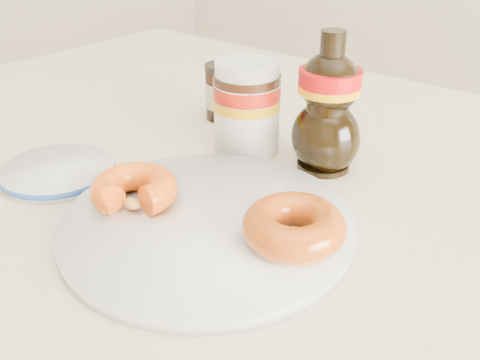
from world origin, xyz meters
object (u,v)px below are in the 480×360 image
Objects in this scene: plate at (207,224)px; blue_rim_saucer at (58,171)px; dining_table at (287,248)px; donut_whole at (294,226)px; nutella_jar at (247,104)px; syrup_bottle at (328,103)px; donut_bitten at (134,189)px; dark_jar at (223,92)px.

plate is 0.21m from blue_rim_saucer.
dining_table is at bearing 84.21° from plate.
donut_whole is 0.80× the size of nutella_jar.
blue_rim_saucer is (-0.22, -0.15, 0.09)m from dining_table.
blue_rim_saucer is at bearing -136.08° from syrup_bottle.
blue_rim_saucer is at bearing -145.71° from dining_table.
donut_whole is at bearing 28.79° from donut_bitten.
plate is 3.25× the size of donut_bitten.
blue_rim_saucer is (-0.12, -0.19, -0.06)m from nutella_jar.
nutella_jar reaches higher than blue_rim_saucer.
syrup_bottle reaches higher than nutella_jar.
syrup_bottle reaches higher than plate.
dining_table is 0.21m from donut_bitten.
syrup_bottle is at bearing 80.44° from donut_bitten.
syrup_bottle is at bearing 85.51° from plate.
donut_bitten is (-0.09, -0.15, 0.11)m from dining_table.
dark_jar is (-0.27, 0.21, 0.01)m from donut_whole.
donut_bitten is 0.54× the size of syrup_bottle.
dining_table is 10.69× the size of blue_rim_saucer.
syrup_bottle is 0.32m from blue_rim_saucer.
dark_jar is (-0.10, 0.07, -0.02)m from nutella_jar.
syrup_bottle is (0.00, 0.06, 0.16)m from dining_table.
plate is 1.75× the size of syrup_bottle.
plate is 3.06× the size of donut_whole.
dining_table is at bearing 125.62° from donut_whole.
nutella_jar is at bearing 139.62° from donut_whole.
plate reaches higher than blue_rim_saucer.
plate is at bearing -167.03° from donut_whole.
donut_bitten is at bearing -86.93° from nutella_jar.
donut_bitten is at bearing -161.95° from plate.
donut_whole reaches higher than plate.
donut_whole is 0.23m from nutella_jar.
dining_table is 15.08× the size of donut_whole.
plate is 0.08m from donut_bitten.
plate is at bearing 7.51° from blue_rim_saucer.
syrup_bottle is at bearing 43.92° from blue_rim_saucer.
nutella_jar is (-0.09, 0.17, 0.05)m from plate.
donut_whole reaches higher than donut_bitten.
donut_bitten is 0.17m from donut_whole.
syrup_bottle reaches higher than blue_rim_saucer.
blue_rim_saucer reaches higher than dining_table.
donut_whole is (0.16, 0.04, 0.00)m from donut_bitten.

